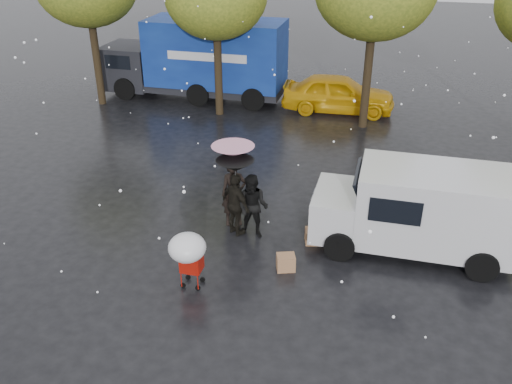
% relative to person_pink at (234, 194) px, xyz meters
% --- Properties ---
extents(ground, '(90.00, 90.00, 0.00)m').
position_rel_person_pink_xyz_m(ground, '(0.30, -1.49, -0.94)').
color(ground, black).
rests_on(ground, ground).
extents(person_pink, '(0.80, 0.68, 1.87)m').
position_rel_person_pink_xyz_m(person_pink, '(0.00, 0.00, 0.00)').
color(person_pink, black).
rests_on(person_pink, ground).
extents(person_middle, '(0.91, 0.74, 1.76)m').
position_rel_person_pink_xyz_m(person_middle, '(0.65, -0.47, -0.06)').
color(person_middle, black).
rests_on(person_middle, ground).
extents(person_black, '(1.08, 0.94, 1.75)m').
position_rel_person_pink_xyz_m(person_black, '(0.20, -0.48, -0.06)').
color(person_black, black).
rests_on(person_black, ground).
extents(umbrella_pink, '(1.13, 1.13, 2.33)m').
position_rel_person_pink_xyz_m(umbrella_pink, '(-0.00, 0.00, 1.24)').
color(umbrella_pink, '#4C4C4C').
rests_on(umbrella_pink, ground).
extents(umbrella_black, '(0.98, 0.98, 2.15)m').
position_rel_person_pink_xyz_m(umbrella_black, '(0.20, -0.48, 1.06)').
color(umbrella_black, '#4C4C4C').
rests_on(umbrella_black, ground).
extents(vendor_cart, '(1.52, 0.80, 1.27)m').
position_rel_person_pink_xyz_m(vendor_cart, '(2.94, 0.27, -0.21)').
color(vendor_cart, slate).
rests_on(vendor_cart, ground).
extents(shopping_cart, '(0.84, 0.84, 1.46)m').
position_rel_person_pink_xyz_m(shopping_cart, '(-0.15, -3.04, 0.13)').
color(shopping_cart, red).
rests_on(shopping_cart, ground).
extents(white_van, '(4.91, 2.18, 2.20)m').
position_rel_person_pink_xyz_m(white_van, '(4.81, -0.03, 0.22)').
color(white_van, silver).
rests_on(white_van, ground).
extents(blue_truck, '(8.30, 2.60, 3.50)m').
position_rel_person_pink_xyz_m(blue_truck, '(-4.76, 10.45, 0.82)').
color(blue_truck, navy).
rests_on(blue_truck, ground).
extents(box_ground_near, '(0.52, 0.47, 0.39)m').
position_rel_person_pink_xyz_m(box_ground_near, '(1.81, -1.74, -0.74)').
color(box_ground_near, '#92663F').
rests_on(box_ground_near, ground).
extents(box_ground_far, '(0.58, 0.50, 0.39)m').
position_rel_person_pink_xyz_m(box_ground_far, '(2.30, -0.39, -0.74)').
color(box_ground_far, '#92663F').
rests_on(box_ground_far, ground).
extents(yellow_taxi, '(4.79, 2.17, 1.60)m').
position_rel_person_pink_xyz_m(yellow_taxi, '(1.60, 10.06, -0.14)').
color(yellow_taxi, '#E1A20B').
rests_on(yellow_taxi, ground).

